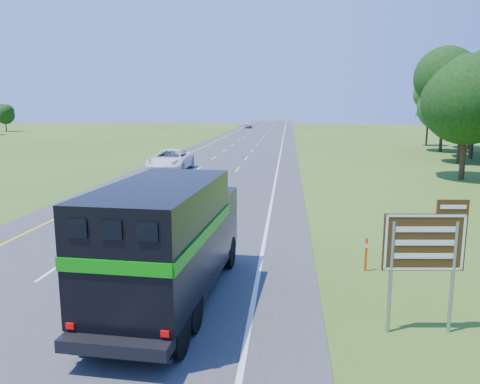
{
  "coord_description": "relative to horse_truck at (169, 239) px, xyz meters",
  "views": [
    {
      "loc": [
        6.45,
        -4.42,
        5.81
      ],
      "look_at": [
        4.19,
        17.44,
        1.74
      ],
      "focal_mm": 35.0,
      "sensor_mm": 36.0,
      "label": 1
    }
  ],
  "objects": [
    {
      "name": "far_car",
      "position": [
        -7.14,
        109.98,
        -1.13
      ],
      "size": [
        2.37,
        5.1,
        1.69
      ],
      "primitive_type": "imported",
      "rotation": [
        0.0,
        0.0,
        0.08
      ],
      "color": "#B8B7BF",
      "rests_on": "road"
    },
    {
      "name": "horse_truck",
      "position": [
        0.0,
        0.0,
        0.0
      ],
      "size": [
        3.1,
        8.49,
        3.7
      ],
      "rotation": [
        0.0,
        0.0,
        -0.06
      ],
      "color": "black",
      "rests_on": "road"
    },
    {
      "name": "delineator",
      "position": [
        6.21,
        3.5,
        -1.37
      ],
      "size": [
        0.1,
        0.06,
        1.21
      ],
      "color": "#FD3D0D",
      "rests_on": "ground"
    },
    {
      "name": "white_suv",
      "position": [
        -7.13,
        28.24,
        -1.01
      ],
      "size": [
        3.24,
        6.95,
        1.92
      ],
      "primitive_type": "imported",
      "rotation": [
        0.0,
        0.0,
        0.01
      ],
      "color": "white",
      "rests_on": "road"
    },
    {
      "name": "road",
      "position": [
        -3.06,
        41.65,
        -2.0
      ],
      "size": [
        15.0,
        260.0,
        0.04
      ],
      "primitive_type": "cube",
      "color": "#38383A",
      "rests_on": "ground"
    },
    {
      "name": "lane_markings",
      "position": [
        -3.06,
        41.65,
        -1.97
      ],
      "size": [
        11.15,
        260.0,
        0.01
      ],
      "color": "yellow",
      "rests_on": "road"
    },
    {
      "name": "exit_sign",
      "position": [
        6.88,
        -1.02,
        0.27
      ],
      "size": [
        2.08,
        0.26,
        3.52
      ],
      "rotation": [
        0.0,
        0.0,
        0.1
      ],
      "color": "gray",
      "rests_on": "ground"
    }
  ]
}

